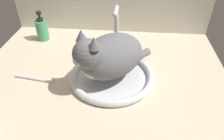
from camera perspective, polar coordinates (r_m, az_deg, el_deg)
countertop at (r=88.39cm, az=-2.83°, el=-1.63°), size 102.70×77.28×3.00cm
sink_basin at (r=84.16cm, az=-0.00°, el=-1.51°), size 33.51×33.51×2.76cm
faucet at (r=96.48cm, az=1.10°, el=9.33°), size 20.40×11.09×22.44cm
cat at (r=77.29cm, az=-1.10°, el=3.74°), size 31.15×31.05×20.49cm
soap_pump_bottle at (r=114.62cm, az=-18.24°, el=10.32°), size 5.89×5.89×14.91cm
toothbrush at (r=88.82cm, az=-19.85°, el=-2.23°), size 16.79×3.45×1.70cm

